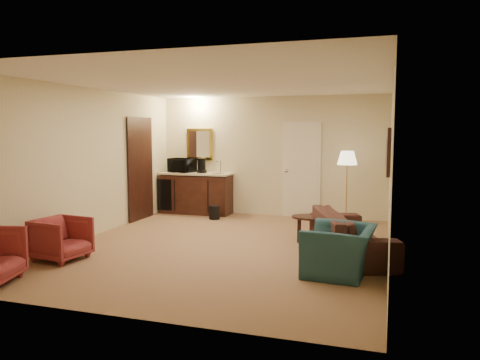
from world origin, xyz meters
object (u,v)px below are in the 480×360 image
Objects in this scene: coffee_maker at (202,166)px; floor_lamp at (347,188)px; rose_chair_near at (61,237)px; microwave at (182,164)px; wetbar_cabinet at (196,193)px; waste_bin at (214,213)px; sofa at (350,226)px; teal_armchair at (340,242)px; coffee_table at (314,229)px.

floor_lamp is at bearing -15.42° from coffee_maker.
rose_chair_near is 1.19× the size of microwave.
wetbar_cabinet reaches higher than waste_bin.
teal_armchair is (-0.05, -1.05, -0.00)m from sofa.
floor_lamp is at bearing 76.00° from coffee_table.
coffee_maker is at bearing 34.18° from sofa.
sofa is at bearing -177.57° from teal_armchair.
sofa is at bearing -83.66° from floor_lamp.
floor_lamp is (-0.25, 2.25, 0.31)m from sofa.
wetbar_cabinet is 4.16m from rose_chair_near.
waste_bin is (0.65, -0.55, -0.32)m from wetbar_cabinet.
rose_chair_near is 0.91× the size of coffee_table.
sofa is at bearing -46.27° from coffee_maker.
wetbar_cabinet is at bearing 1.98° from rose_chair_near.
wetbar_cabinet is 1.11× the size of floor_lamp.
waste_bin is 0.50× the size of microwave.
sofa is at bearing -34.39° from waste_bin.
wetbar_cabinet reaches higher than teal_armchair.
floor_lamp is (-0.20, 3.30, 0.31)m from teal_armchair.
teal_armchair is 3.42× the size of waste_bin.
waste_bin is (-2.95, 2.02, -0.28)m from sofa.
sofa is 1.48× the size of floor_lamp.
floor_lamp reaches higher than coffee_maker.
microwave is at bearing 149.46° from coffee_table.
floor_lamp is 2.59× the size of microwave.
sofa is at bearing -35.52° from wetbar_cabinet.
floor_lamp is at bearing -37.28° from rose_chair_near.
coffee_maker is (0.48, 4.16, 0.74)m from rose_chair_near.
microwave reaches higher than rose_chair_near.
rose_chair_near is 2.08× the size of coffee_maker.
coffee_table is 3.95m from microwave.
microwave reaches higher than coffee_table.
floor_lamp reaches higher than sofa.
teal_armchair is 3.93m from rose_chair_near.
floor_lamp is 3.24m from coffee_maker.
floor_lamp reaches higher than coffee_table.
rose_chair_near is 3.98m from coffee_table.
wetbar_cabinet is 0.75× the size of sofa.
teal_armchair is at bearing -45.56° from wetbar_cabinet.
microwave is at bearing 174.42° from floor_lamp.
coffee_maker is at bearing 174.10° from floor_lamp.
wetbar_cabinet is 1.69× the size of teal_armchair.
sofa is 2.29m from floor_lamp.
coffee_table is at bearing -30.59° from waste_bin.
floor_lamp is (0.40, 1.59, 0.52)m from coffee_table.
sofa is 3.83× the size of microwave.
coffee_maker is (0.14, 0.01, 0.62)m from wetbar_cabinet.
microwave is (-0.02, 4.19, 0.77)m from rose_chair_near.
rose_chair_near reaches higher than waste_bin.
wetbar_cabinet is 0.75m from microwave.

